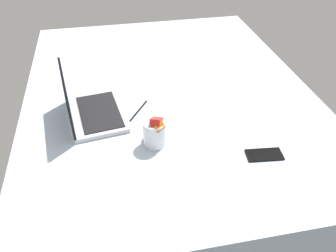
% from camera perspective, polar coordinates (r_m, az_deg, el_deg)
% --- Properties ---
extents(bed_mattress, '(1.80, 1.40, 0.18)m').
position_cam_1_polar(bed_mattress, '(1.78, -0.00, 3.75)').
color(bed_mattress, silver).
rests_on(bed_mattress, ground).
extents(laptop, '(0.36, 0.27, 0.23)m').
position_cam_1_polar(laptop, '(1.54, -13.12, 2.73)').
color(laptop, '#B7BABC').
rests_on(laptop, bed_mattress).
extents(snack_cup, '(0.10, 0.09, 0.14)m').
position_cam_1_polar(snack_cup, '(1.35, -2.29, -1.01)').
color(snack_cup, silver).
rests_on(snack_cup, bed_mattress).
extents(cell_phone, '(0.08, 0.15, 0.01)m').
position_cam_1_polar(cell_phone, '(1.39, 15.75, -4.62)').
color(cell_phone, black).
rests_on(cell_phone, bed_mattress).
extents(charger_cable, '(0.14, 0.10, 0.01)m').
position_cam_1_polar(charger_cable, '(1.57, -4.92, 2.57)').
color(charger_cable, black).
rests_on(charger_cable, bed_mattress).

